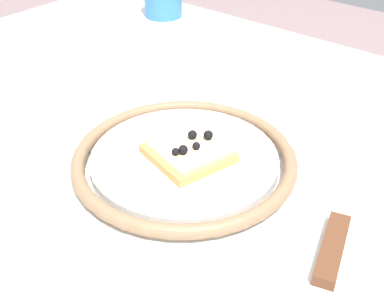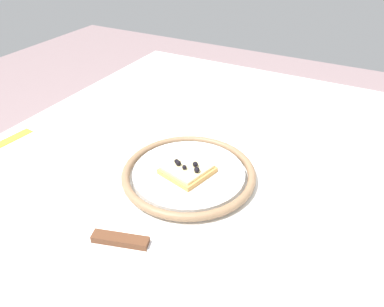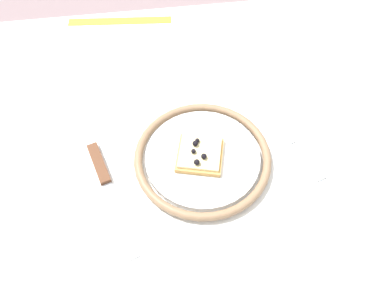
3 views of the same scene
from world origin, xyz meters
TOP-DOWN VIEW (x-y plane):
  - ground_plane at (0.00, 0.00)m, footprint 6.00×6.00m
  - dining_table at (0.00, 0.00)m, footprint 1.15×0.91m
  - plate at (0.02, 0.01)m, footprint 0.26×0.26m
  - pizza_slice_near at (0.03, 0.01)m, footprint 0.10×0.10m
  - knife at (0.21, 0.02)m, footprint 0.09×0.24m
  - fork at (-0.15, -0.02)m, footprint 0.08×0.20m
  - measuring_tape at (0.16, -0.42)m, footprint 0.25×0.05m
  - napkin at (-0.44, -0.25)m, footprint 0.16×0.18m

SIDE VIEW (x-z plane):
  - ground_plane at x=0.00m, z-range 0.00..0.00m
  - dining_table at x=0.00m, z-range 0.31..1.09m
  - measuring_tape at x=0.16m, z-range 0.78..0.78m
  - fork at x=-0.15m, z-range 0.78..0.78m
  - napkin at x=-0.44m, z-range 0.78..0.78m
  - knife at x=0.21m, z-range 0.78..0.79m
  - plate at x=0.02m, z-range 0.78..0.80m
  - pizza_slice_near at x=0.03m, z-range 0.79..0.82m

